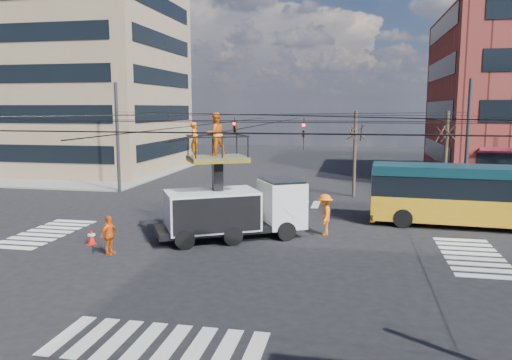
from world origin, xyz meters
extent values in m
plane|color=black|center=(0.00, 0.00, 0.00)|extent=(120.00, 120.00, 0.00)
cube|color=slate|center=(-21.00, 21.00, 0.06)|extent=(18.00, 18.00, 0.12)
cube|color=#9A8562|center=(-22.00, 24.00, 15.00)|extent=(18.00, 16.00, 30.00)
cube|color=black|center=(-22.00, 16.00, 2.33)|extent=(15.30, 0.12, 1.50)
cube|color=black|center=(-13.00, 24.00, 2.33)|extent=(0.12, 13.60, 1.50)
cube|color=black|center=(-22.00, 16.00, 5.67)|extent=(15.30, 0.12, 1.50)
cube|color=black|center=(-13.00, 24.00, 5.67)|extent=(0.12, 13.60, 1.50)
cube|color=black|center=(-22.00, 16.00, 9.00)|extent=(15.30, 0.12, 1.50)
cube|color=black|center=(-13.00, 24.00, 9.00)|extent=(0.12, 13.60, 1.50)
cube|color=black|center=(-22.00, 16.00, 12.33)|extent=(15.30, 0.12, 1.50)
cube|color=black|center=(-13.00, 24.00, 12.33)|extent=(0.12, 13.60, 1.50)
cube|color=black|center=(-13.00, 24.00, 15.67)|extent=(0.12, 13.60, 1.50)
cube|color=black|center=(12.00, 24.00, 2.45)|extent=(0.12, 13.60, 1.58)
cube|color=black|center=(12.00, 24.00, 5.95)|extent=(0.12, 13.60, 1.57)
cube|color=black|center=(12.00, 24.00, 9.45)|extent=(0.12, 13.60, 1.57)
cube|color=black|center=(12.00, 24.00, 12.95)|extent=(0.12, 13.60, 1.57)
cylinder|color=#2D2D30|center=(12.00, 12.00, 4.00)|extent=(0.24, 0.24, 8.00)
cylinder|color=#2D2D30|center=(-12.00, 12.00, 4.00)|extent=(0.24, 0.24, 8.00)
cylinder|color=black|center=(0.00, 12.00, 5.70)|extent=(24.00, 0.03, 0.03)
cylinder|color=black|center=(-12.00, 0.00, 5.70)|extent=(0.03, 24.00, 0.03)
cylinder|color=black|center=(0.00, -12.00, 5.70)|extent=(24.00, 0.03, 0.03)
cylinder|color=black|center=(0.00, 0.00, 5.90)|extent=(24.02, 24.02, 0.03)
cylinder|color=black|center=(0.00, 0.00, 5.90)|extent=(24.02, 24.02, 0.03)
cylinder|color=black|center=(0.00, -1.20, 5.60)|extent=(24.00, 0.03, 0.03)
cylinder|color=black|center=(0.00, 1.20, 5.60)|extent=(24.00, 0.03, 0.03)
cylinder|color=black|center=(-1.20, 0.00, 5.50)|extent=(0.03, 24.00, 0.03)
cylinder|color=black|center=(1.20, 0.00, 5.50)|extent=(0.03, 24.00, 0.03)
imported|color=black|center=(2.50, 3.00, 5.10)|extent=(0.16, 0.20, 1.00)
imported|color=black|center=(-1.50, 5.00, 5.35)|extent=(0.26, 1.24, 0.50)
cylinder|color=#382B21|center=(5.00, 13.50, 3.00)|extent=(0.24, 0.24, 6.00)
cylinder|color=#382B21|center=(11.00, 13.50, 3.00)|extent=(0.24, 0.24, 6.00)
cube|color=black|center=(-0.72, 0.83, 0.55)|extent=(7.19, 5.31, 0.30)
cube|color=#BABCBF|center=(1.55, 2.08, 1.55)|extent=(2.74, 2.97, 2.20)
cube|color=black|center=(1.55, 2.08, 2.35)|extent=(2.51, 2.79, 0.80)
cube|color=#BABCBF|center=(-1.51, 0.39, 1.45)|extent=(4.89, 4.22, 1.80)
cylinder|color=black|center=(1.93, 0.98, 0.45)|extent=(0.96, 0.74, 0.90)
cylinder|color=black|center=(0.82, 2.99, 0.45)|extent=(0.96, 0.74, 0.90)
cylinder|color=black|center=(-0.34, -0.28, 0.45)|extent=(0.96, 0.74, 0.90)
cylinder|color=black|center=(-1.45, 1.74, 0.45)|extent=(0.96, 0.74, 0.90)
cylinder|color=black|center=(-2.27, -1.34, 0.45)|extent=(0.96, 0.74, 0.90)
cylinder|color=black|center=(-3.38, 0.67, 0.45)|extent=(0.96, 0.74, 0.90)
cube|color=black|center=(-1.25, 0.54, 2.65)|extent=(0.61, 0.61, 2.51)
cube|color=#4B5332|center=(-1.25, 0.54, 3.91)|extent=(3.29, 3.10, 0.12)
cube|color=yellow|center=(-1.25, 0.54, 3.79)|extent=(3.29, 3.10, 0.12)
imported|color=orange|center=(-2.07, -0.21, 4.77)|extent=(0.42, 0.61, 1.60)
imported|color=orange|center=(-1.47, 0.98, 4.97)|extent=(1.23, 1.21, 2.00)
cube|color=orange|center=(11.45, 5.59, 0.95)|extent=(11.08, 3.36, 1.30)
cube|color=black|center=(11.45, 5.59, 2.15)|extent=(11.08, 3.31, 1.10)
cube|color=#0B2931|center=(11.45, 5.59, 2.95)|extent=(11.08, 3.36, 0.50)
cube|color=orange|center=(6.10, 5.97, 1.60)|extent=(0.42, 2.48, 2.80)
cube|color=black|center=(6.05, 5.97, 0.45)|extent=(0.33, 2.60, 0.30)
cube|color=gold|center=(6.20, 5.96, 2.85)|extent=(0.21, 1.60, 0.35)
cylinder|color=black|center=(7.55, 4.68, 0.50)|extent=(1.02, 0.37, 1.00)
cylinder|color=black|center=(7.72, 7.03, 0.50)|extent=(1.02, 0.37, 1.00)
cone|color=#FF160A|center=(-6.70, -1.43, 0.35)|extent=(0.36, 0.36, 0.69)
imported|color=orange|center=(-5.14, -2.73, 0.84)|extent=(0.65, 1.06, 1.68)
imported|color=orange|center=(3.65, 2.41, 1.01)|extent=(0.85, 1.36, 2.03)
camera|label=1|loc=(5.01, -21.69, 6.21)|focal=35.00mm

